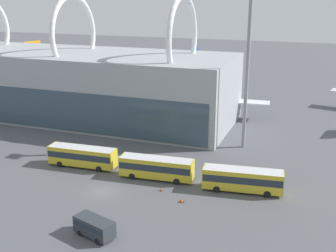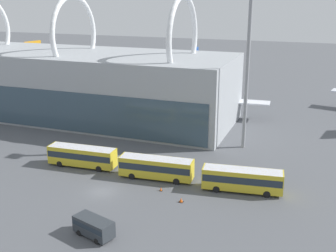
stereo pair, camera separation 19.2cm
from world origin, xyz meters
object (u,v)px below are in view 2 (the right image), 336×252
Objects in this scene: floodlight_mast at (248,51)px; traffic_cone_1 at (181,200)px; airliner_at_gate_far at (181,95)px; shuttle_bus_1 at (156,167)px; service_van_foreground at (94,226)px; shuttle_bus_0 at (82,155)px; shuttle_bus_2 at (242,179)px; traffic_cone_0 at (161,189)px.

floodlight_mast is 50.71× the size of traffic_cone_1.
airliner_at_gate_far is 65.78× the size of traffic_cone_1.
floodlight_mast is 30.62m from traffic_cone_1.
airliner_at_gate_far is 37.72m from shuttle_bus_1.
floodlight_mast is (18.31, -17.89, 13.25)m from airliner_at_gate_far.
airliner_at_gate_far is at bearing 135.66° from floodlight_mast.
service_van_foreground is 13.58m from traffic_cone_1.
shuttle_bus_0 is at bearing 162.12° from traffic_cone_1.
traffic_cone_1 is (-7.15, -6.24, -1.68)m from shuttle_bus_2.
service_van_foreground is 0.17× the size of floodlight_mast.
shuttle_bus_1 is 18.55× the size of traffic_cone_1.
shuttle_bus_0 reaches higher than service_van_foreground.
shuttle_bus_1 is 17.70m from service_van_foreground.
shuttle_bus_2 is 22.75m from service_van_foreground.
shuttle_bus_1 and shuttle_bus_2 have the same top height.
traffic_cone_1 is at bearing -98.75° from floodlight_mast.
shuttle_bus_2 is 24.65m from floodlight_mast.
shuttle_bus_1 is at bearing -75.47° from service_van_foreground.
shuttle_bus_1 is 0.99× the size of shuttle_bus_2.
airliner_at_gate_far is 28.83m from floodlight_mast.
service_van_foreground is (-14.01, -17.91, -0.63)m from shuttle_bus_2.
floodlight_mast reaches higher than traffic_cone_0.
airliner_at_gate_far reaches higher than shuttle_bus_0.
shuttle_bus_0 and shuttle_bus_1 have the same top height.
service_van_foreground is at bearing -102.19° from traffic_cone_0.
shuttle_bus_0 is 13.24m from shuttle_bus_1.
traffic_cone_1 is (-3.82, -24.78, -17.58)m from floodlight_mast.
traffic_cone_1 is at bearing -30.32° from traffic_cone_0.
shuttle_bus_0 is at bearing 174.02° from shuttle_bus_1.
shuttle_bus_2 is 2.13× the size of service_van_foreground.
shuttle_bus_1 is 26.53m from floodlight_mast.
airliner_at_gate_far is 42.46m from shuttle_bus_2.
shuttle_bus_0 is at bearing -38.12° from service_van_foreground.
shuttle_bus_1 is 4.67m from traffic_cone_0.
floodlight_mast is at bearing 42.01° from airliner_at_gate_far.
shuttle_bus_1 is at bearing 120.84° from traffic_cone_0.
floodlight_mast is (-3.33, 18.54, 15.89)m from shuttle_bus_2.
shuttle_bus_2 is at bearing 27.06° from airliner_at_gate_far.
traffic_cone_1 is (19.33, -6.23, -1.68)m from shuttle_bus_0.
traffic_cone_0 is at bearing -167.44° from shuttle_bus_2.
airliner_at_gate_far is 3.56× the size of shuttle_bus_0.
airliner_at_gate_far is at bearing 108.76° from traffic_cone_1.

